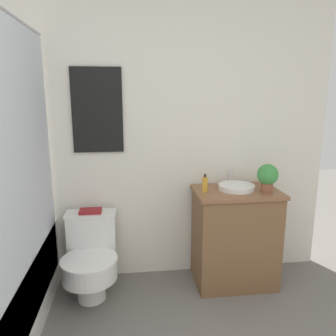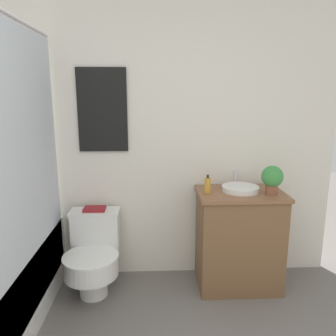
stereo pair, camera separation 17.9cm
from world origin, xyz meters
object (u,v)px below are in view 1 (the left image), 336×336
at_px(toilet, 91,257).
at_px(sink, 236,187).
at_px(potted_plant, 268,176).
at_px(book_on_tank, 91,211).
at_px(soap_bottle, 205,184).

height_order(toilet, sink, sink).
xyz_separation_m(sink, potted_plant, (0.21, -0.10, 0.11)).
bearing_deg(potted_plant, book_on_tank, 172.70).
distance_m(toilet, soap_bottle, 1.05).
height_order(sink, potted_plant, potted_plant).
distance_m(toilet, potted_plant, 1.51).
bearing_deg(sink, toilet, -177.12).
height_order(toilet, soap_bottle, soap_bottle).
bearing_deg(soap_bottle, toilet, -178.34).
bearing_deg(soap_bottle, potted_plant, -7.63).
xyz_separation_m(sink, soap_bottle, (-0.27, -0.03, 0.04)).
distance_m(sink, potted_plant, 0.26).
bearing_deg(toilet, book_on_tank, 90.00).
relative_size(potted_plant, book_on_tank, 1.29).
height_order(toilet, potted_plant, potted_plant).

